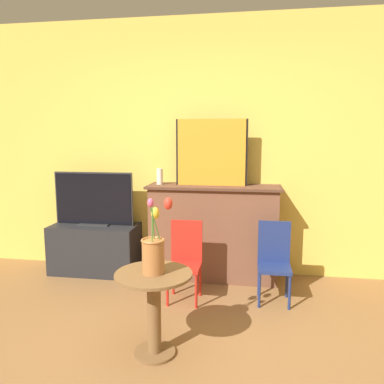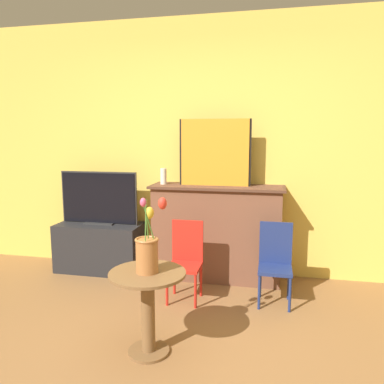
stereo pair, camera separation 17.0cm
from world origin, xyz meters
TOP-DOWN VIEW (x-y plane):
  - wall_back at (0.00, 2.13)m, footprint 8.00×0.06m
  - fireplace_mantel at (0.11, 1.90)m, footprint 1.36×0.44m
  - painting at (0.08, 1.91)m, footprint 0.73×0.03m
  - mantel_candle at (-0.45, 1.90)m, footprint 0.06×0.06m
  - tv_stand at (-1.18, 1.86)m, footprint 0.93×0.44m
  - tv_monitor at (-1.18, 1.86)m, footprint 0.87×0.12m
  - chair_red at (-0.09, 1.35)m, footprint 0.29×0.29m
  - chair_blue at (0.71, 1.44)m, footprint 0.29×0.29m
  - side_table at (-0.14, 0.43)m, footprint 0.52×0.52m
  - vase_tulips at (-0.13, 0.44)m, footprint 0.19×0.22m

SIDE VIEW (x-z plane):
  - tv_stand at x=-1.18m, z-range 0.00..0.52m
  - side_table at x=-0.14m, z-range 0.08..0.66m
  - chair_red at x=-0.09m, z-range 0.03..0.75m
  - chair_blue at x=0.71m, z-range 0.03..0.75m
  - fireplace_mantel at x=0.11m, z-range 0.01..0.99m
  - vase_tulips at x=-0.13m, z-range 0.48..0.99m
  - tv_monitor at x=-1.18m, z-range 0.52..1.09m
  - mantel_candle at x=-0.45m, z-range 0.98..1.14m
  - painting at x=0.08m, z-range 0.98..1.65m
  - wall_back at x=0.00m, z-range 0.00..2.70m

